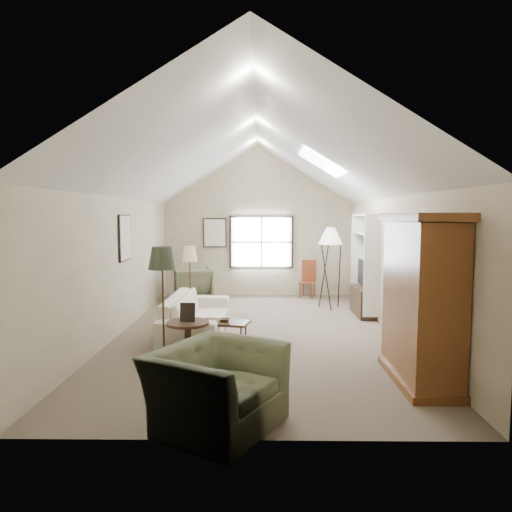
{
  "coord_description": "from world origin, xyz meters",
  "views": [
    {
      "loc": [
        0.11,
        -8.25,
        2.19
      ],
      "look_at": [
        0.0,
        0.4,
        1.4
      ],
      "focal_mm": 32.0,
      "sensor_mm": 36.0,
      "label": 1
    }
  ],
  "objects_px": {
    "armchair_near": "(216,388)",
    "side_table": "(188,343)",
    "armchair_far": "(193,285)",
    "coffee_table": "(225,333)",
    "side_chair": "(307,279)",
    "armoire": "(422,299)",
    "sofa": "(197,315)"
  },
  "relations": [
    {
      "from": "armchair_far",
      "to": "side_chair",
      "type": "relative_size",
      "value": 0.95
    },
    {
      "from": "armoire",
      "to": "armchair_far",
      "type": "distance_m",
      "value": 6.74
    },
    {
      "from": "coffee_table",
      "to": "side_table",
      "type": "bearing_deg",
      "value": -115.69
    },
    {
      "from": "sofa",
      "to": "armchair_near",
      "type": "xyz_separation_m",
      "value": [
        0.71,
        -3.58,
        0.04
      ]
    },
    {
      "from": "sofa",
      "to": "armchair_near",
      "type": "bearing_deg",
      "value": -167.67
    },
    {
      "from": "armoire",
      "to": "armchair_far",
      "type": "height_order",
      "value": "armoire"
    },
    {
      "from": "sofa",
      "to": "armchair_near",
      "type": "height_order",
      "value": "armchair_near"
    },
    {
      "from": "sofa",
      "to": "side_table",
      "type": "xyz_separation_m",
      "value": [
        0.1,
        -1.6,
        -0.05
      ]
    },
    {
      "from": "armchair_near",
      "to": "coffee_table",
      "type": "distance_m",
      "value": 2.94
    },
    {
      "from": "armchair_far",
      "to": "armchair_near",
      "type": "bearing_deg",
      "value": 85.08
    },
    {
      "from": "side_chair",
      "to": "armchair_near",
      "type": "bearing_deg",
      "value": -82.24
    },
    {
      "from": "armoire",
      "to": "armchair_far",
      "type": "bearing_deg",
      "value": 124.48
    },
    {
      "from": "armoire",
      "to": "side_table",
      "type": "bearing_deg",
      "value": 167.84
    },
    {
      "from": "armchair_near",
      "to": "side_chair",
      "type": "height_order",
      "value": "side_chair"
    },
    {
      "from": "armchair_near",
      "to": "coffee_table",
      "type": "xyz_separation_m",
      "value": [
        -0.15,
        2.93,
        -0.21
      ]
    },
    {
      "from": "armoire",
      "to": "coffee_table",
      "type": "xyz_separation_m",
      "value": [
        -2.69,
        1.63,
        -0.9
      ]
    },
    {
      "from": "armoire",
      "to": "sofa",
      "type": "height_order",
      "value": "armoire"
    },
    {
      "from": "armoire",
      "to": "armchair_near",
      "type": "height_order",
      "value": "armoire"
    },
    {
      "from": "coffee_table",
      "to": "armoire",
      "type": "bearing_deg",
      "value": -31.21
    },
    {
      "from": "armoire",
      "to": "coffee_table",
      "type": "distance_m",
      "value": 3.28
    },
    {
      "from": "armchair_near",
      "to": "coffee_table",
      "type": "bearing_deg",
      "value": 33.04
    },
    {
      "from": "armchair_far",
      "to": "coffee_table",
      "type": "relative_size",
      "value": 1.17
    },
    {
      "from": "coffee_table",
      "to": "side_table",
      "type": "xyz_separation_m",
      "value": [
        -0.46,
        -0.95,
        0.11
      ]
    },
    {
      "from": "sofa",
      "to": "coffee_table",
      "type": "bearing_deg",
      "value": -138.14
    },
    {
      "from": "armchair_far",
      "to": "armoire",
      "type": "bearing_deg",
      "value": 109.12
    },
    {
      "from": "armchair_near",
      "to": "side_table",
      "type": "distance_m",
      "value": 2.07
    },
    {
      "from": "armchair_near",
      "to": "armchair_far",
      "type": "bearing_deg",
      "value": 40.45
    },
    {
      "from": "armchair_near",
      "to": "sofa",
      "type": "bearing_deg",
      "value": 41.29
    },
    {
      "from": "side_chair",
      "to": "coffee_table",
      "type": "bearing_deg",
      "value": -91.76
    },
    {
      "from": "armoire",
      "to": "coffee_table",
      "type": "height_order",
      "value": "armoire"
    },
    {
      "from": "armoire",
      "to": "sofa",
      "type": "xyz_separation_m",
      "value": [
        -3.25,
        2.28,
        -0.73
      ]
    },
    {
      "from": "side_table",
      "to": "side_chair",
      "type": "distance_m",
      "value": 5.89
    }
  ]
}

